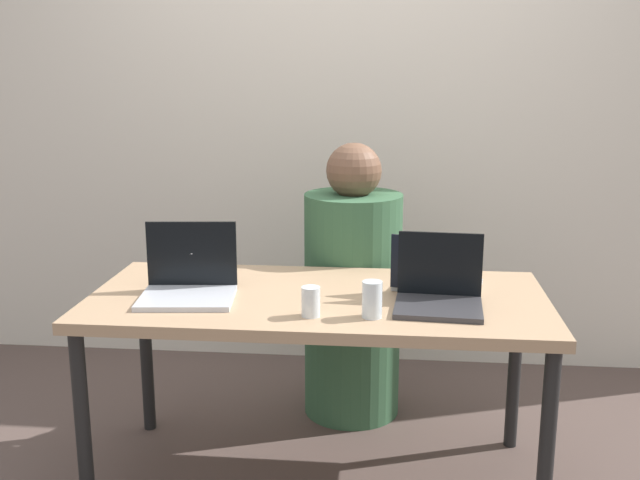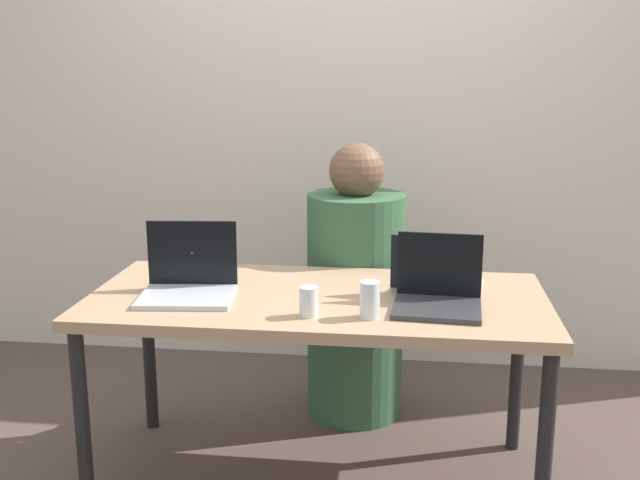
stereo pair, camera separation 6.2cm
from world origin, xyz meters
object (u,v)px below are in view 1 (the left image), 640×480
Objects in this scene: water_glass_right at (372,302)px; water_glass_center at (309,304)px; laptop_front_right at (439,292)px; laptop_back_right at (436,278)px; person_at_center at (353,296)px; laptop_front_left at (189,282)px.

water_glass_center is at bearing -177.51° from water_glass_right.
water_glass_center is at bearing -157.39° from laptop_front_right.
laptop_back_right is 0.38m from water_glass_right.
water_glass_center is at bearing 80.42° from person_at_center.
water_glass_center is (-0.42, -0.14, -0.01)m from laptop_front_right.
laptop_front_left reaches higher than water_glass_center.
water_glass_right is at bearing 69.83° from laptop_back_right.
person_at_center is at bearing -41.73° from laptop_back_right.
laptop_back_right is 0.87m from laptop_front_left.
water_glass_center is 0.82× the size of water_glass_right.
person_at_center is at bearing 83.21° from water_glass_center.
person_at_center reaches higher than water_glass_center.
laptop_back_right is at bearing 4.81° from laptop_front_left.
laptop_front_right is (0.00, -0.18, 0.01)m from laptop_back_right.
laptop_front_left is at bearing 47.30° from person_at_center.
water_glass_center is 0.20m from water_glass_right.
water_glass_right is at bearing -144.77° from laptop_front_right.
person_at_center is 0.77m from laptop_front_right.
water_glass_right is (0.64, -0.16, -0.00)m from laptop_front_left.
person_at_center is at bearing 97.47° from water_glass_right.
person_at_center is 9.95× the size of water_glass_right.
laptop_front_right is at bearing 31.25° from water_glass_right.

